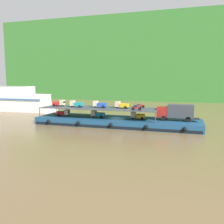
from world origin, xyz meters
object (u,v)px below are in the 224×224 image
cargo_barge (117,122)px  mini_truck_upper_mid (76,104)px  mini_truck_upper_stern (59,103)px  mini_truck_upper_bow (122,105)px  mini_truck_lower_aft (98,114)px  motorcycle_upper_stbd (140,106)px  passenger_ferry_upstream (13,100)px  mini_truck_lower_stern (64,113)px  mini_truck_upper_fore (99,104)px  motorcycle_upper_centre (137,107)px  motorcycle_upper_port (136,108)px  mini_truck_lower_mid (138,116)px  covered_lorry (176,112)px

cargo_barge → mini_truck_upper_mid: mini_truck_upper_mid is taller
mini_truck_upper_stern → mini_truck_upper_bow: size_ratio=1.00×
mini_truck_lower_aft → motorcycle_upper_stbd: 8.90m
cargo_barge → passenger_ferry_upstream: bearing=159.2°
mini_truck_lower_stern → passenger_ferry_upstream: (-24.39, 14.29, 0.86)m
cargo_barge → mini_truck_upper_mid: bearing=-176.9°
mini_truck_upper_bow → mini_truck_upper_fore: bearing=-177.5°
mini_truck_upper_mid → passenger_ferry_upstream: passenger_ferry_upstream is taller
mini_truck_upper_bow → motorcycle_upper_centre: bearing=-5.4°
mini_truck_lower_stern → motorcycle_upper_stbd: 16.46m
mini_truck_lower_stern → mini_truck_upper_stern: bearing=153.4°
mini_truck_upper_bow → mini_truck_upper_mid: bearing=-175.2°
motorcycle_upper_centre → passenger_ferry_upstream: 42.61m
mini_truck_upper_stern → motorcycle_upper_stbd: size_ratio=1.47×
mini_truck_lower_stern → motorcycle_upper_port: size_ratio=1.45×
mini_truck_upper_mid → motorcycle_upper_centre: (12.90, 0.50, -0.26)m
mini_truck_upper_stern → mini_truck_upper_bow: 14.15m
mini_truck_upper_stern → passenger_ferry_upstream: size_ratio=0.11×
motorcycle_upper_stbd → passenger_ferry_upstream: size_ratio=0.07×
mini_truck_lower_aft → mini_truck_upper_bow: (4.95, 0.59, 2.00)m
mini_truck_lower_stern → mini_truck_upper_bow: (12.72, 0.83, 2.00)m
mini_truck_lower_stern → mini_truck_lower_mid: size_ratio=0.99×
motorcycle_upper_centre → passenger_ferry_upstream: passenger_ferry_upstream is taller
motorcycle_upper_centre → passenger_ferry_upstream: (-40.32, 13.76, -0.88)m
covered_lorry → mini_truck_upper_mid: bearing=-177.6°
motorcycle_upper_stbd → motorcycle_upper_port: bearing=-88.8°
motorcycle_upper_centre → mini_truck_lower_stern: bearing=-178.1°
mini_truck_lower_stern → mini_truck_upper_mid: (3.03, 0.03, 2.00)m
mini_truck_lower_aft → motorcycle_upper_centre: motorcycle_upper_centre is taller
cargo_barge → motorcycle_upper_port: size_ratio=17.55×
mini_truck_lower_stern → mini_truck_lower_aft: (7.77, 0.24, 0.00)m
cargo_barge → mini_truck_upper_bow: size_ratio=11.99×
mini_truck_lower_mid → mini_truck_upper_stern: bearing=179.7°
mini_truck_lower_stern → mini_truck_upper_bow: mini_truck_upper_bow is taller
motorcycle_upper_port → mini_truck_upper_stern: bearing=172.4°
motorcycle_upper_stbd → mini_truck_upper_bow: bearing=-151.6°
mini_truck_upper_stern → motorcycle_upper_port: size_ratio=1.47×
mini_truck_lower_stern → mini_truck_upper_fore: 8.27m
motorcycle_upper_centre → motorcycle_upper_stbd: size_ratio=1.00×
covered_lorry → mini_truck_upper_fore: size_ratio=2.89×
mini_truck_lower_stern → mini_truck_upper_stern: mini_truck_upper_stern is taller
mini_truck_upper_mid → motorcycle_upper_stbd: 13.39m
mini_truck_upper_bow → motorcycle_upper_port: mini_truck_upper_bow is taller
mini_truck_upper_mid → mini_truck_upper_fore: (4.97, 0.60, 0.00)m
mini_truck_upper_mid → mini_truck_upper_bow: same height
mini_truck_lower_mid → passenger_ferry_upstream: passenger_ferry_upstream is taller
mini_truck_upper_stern → mini_truck_upper_bow: (14.15, 0.11, 0.00)m
mini_truck_upper_fore → motorcycle_upper_stbd: bearing=14.2°
mini_truck_upper_bow → motorcycle_upper_centre: (3.21, -0.30, -0.26)m
mini_truck_lower_aft → motorcycle_upper_centre: size_ratio=1.45×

